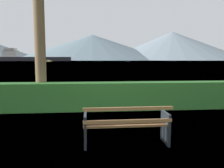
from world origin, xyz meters
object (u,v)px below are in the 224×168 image
park_bench (127,125)px  sailboat_mid (49,61)px  cargo_ship_large (29,57)px  fishing_boat_near (128,61)px

park_bench → sailboat_mid: sailboat_mid is taller
park_bench → sailboat_mid: bearing=101.2°
cargo_ship_large → fishing_boat_near: bearing=-26.2°
park_bench → fishing_boat_near: bearing=80.8°
cargo_ship_large → sailboat_mid: bearing=-66.5°
fishing_boat_near → sailboat_mid: bearing=-150.3°
park_bench → fishing_boat_near: 234.52m
park_bench → fishing_boat_near: size_ratio=0.39×
sailboat_mid → fishing_boat_near: bearing=29.7°
park_bench → sailboat_mid: (-37.51, 188.72, 0.11)m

